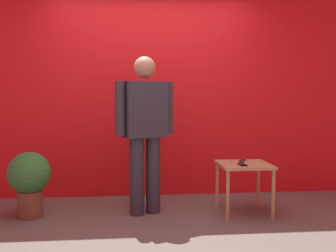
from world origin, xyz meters
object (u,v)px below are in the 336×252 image
Objects in this scene: tv_remote at (242,161)px; potted_plant at (29,179)px; side_table at (244,171)px; cell_phone at (242,165)px; standing_person at (145,127)px.

tv_remote is 2.27m from potted_plant.
tv_remote is 0.25× the size of potted_plant.
tv_remote is at bearing 83.46° from side_table.
potted_plant is (-2.25, 0.11, -0.06)m from side_table.
cell_phone is at bearing -115.46° from side_table.
cell_phone is at bearing -5.72° from potted_plant.
side_table is 3.80× the size of cell_phone.
cell_phone is 0.21× the size of potted_plant.
side_table is at bearing -6.74° from standing_person.
standing_person is 1.10m from cell_phone.
standing_person is 11.65× the size of cell_phone.
side_table is 0.15m from tv_remote.
cell_phone is 0.85× the size of tv_remote.
tv_remote is (0.01, 0.12, 0.09)m from side_table.
side_table is 2.26m from potted_plant.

